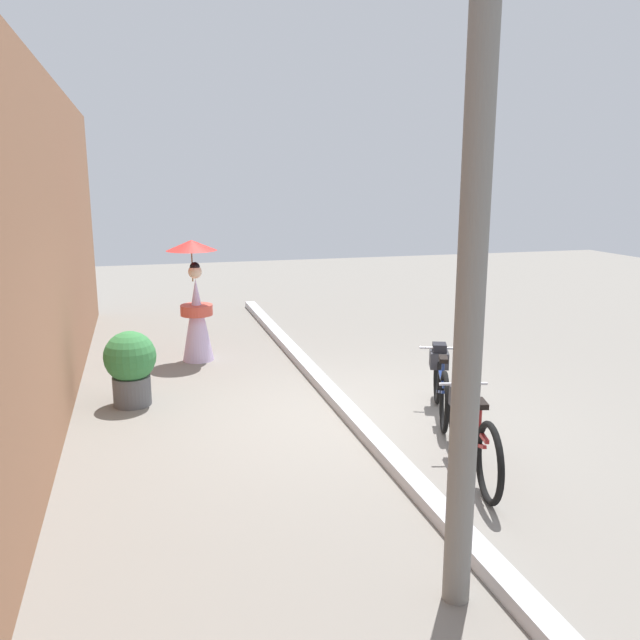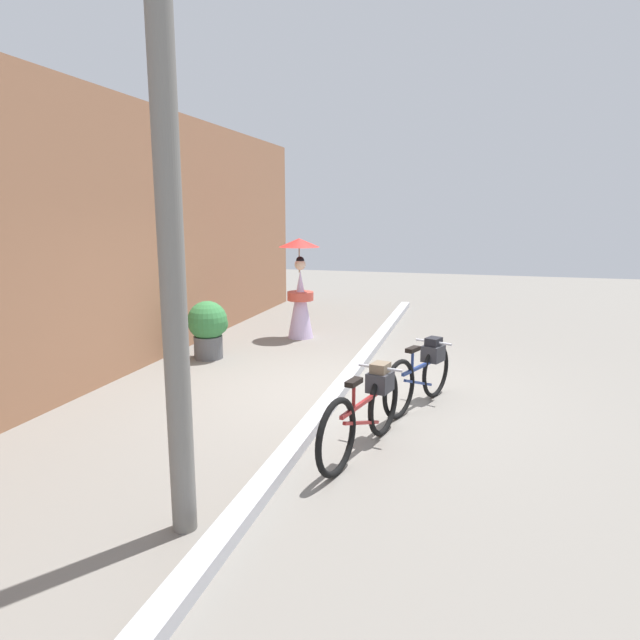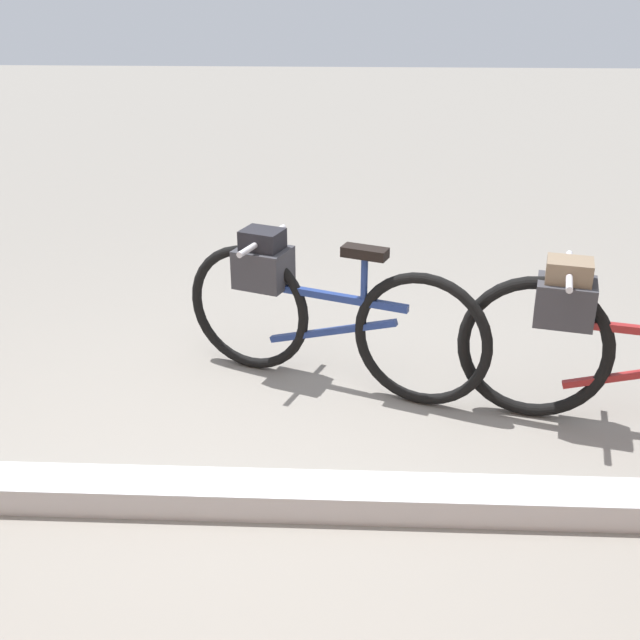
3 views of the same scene
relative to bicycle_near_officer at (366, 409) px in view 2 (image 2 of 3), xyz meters
The scene contains 8 objects.
ground_plane 1.86m from the bicycle_near_officer, 21.51° to the left, with size 30.00×30.00×0.00m, color gray.
building_wall 4.63m from the bicycle_near_officer, 67.27° to the left, with size 14.00×0.40×3.94m, color #9E6B4C.
sidewalk_curb 1.85m from the bicycle_near_officer, 21.51° to the left, with size 14.00×0.20×0.12m, color #B2B2B7.
bicycle_near_officer is the anchor object (origin of this frame).
bicycle_far_side 1.54m from the bicycle_near_officer, 15.32° to the right, with size 1.55×0.69×0.79m.
person_with_parasol 5.16m from the bicycle_near_officer, 24.81° to the left, with size 0.76×0.76×1.86m.
potted_plant_by_door 4.20m from the bicycle_near_officer, 47.85° to the left, with size 0.65×0.63×0.94m.
utility_pole 2.82m from the bicycle_near_officer, 149.21° to the left, with size 0.18×0.18×4.80m, color slate.
Camera 2 is at (-6.78, -1.62, 2.32)m, focal length 31.08 mm.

